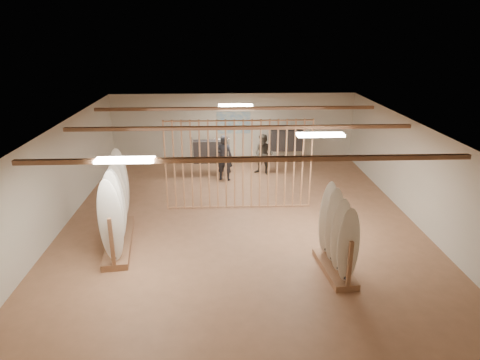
{
  "coord_description": "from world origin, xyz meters",
  "views": [
    {
      "loc": [
        -0.52,
        -11.49,
        5.28
      ],
      "look_at": [
        0.0,
        0.0,
        1.2
      ],
      "focal_mm": 32.0,
      "sensor_mm": 36.0,
      "label": 1
    }
  ],
  "objects_px": {
    "shopper_a": "(224,155)",
    "clothing_rack_a": "(211,152)",
    "rack_left": "(117,217)",
    "shopper_b": "(264,152)",
    "rack_right": "(336,246)",
    "clothing_rack_b": "(287,140)"
  },
  "relations": [
    {
      "from": "rack_left",
      "to": "shopper_a",
      "type": "bearing_deg",
      "value": 52.86
    },
    {
      "from": "clothing_rack_b",
      "to": "shopper_b",
      "type": "relative_size",
      "value": 0.84
    },
    {
      "from": "rack_left",
      "to": "shopper_a",
      "type": "relative_size",
      "value": 1.45
    },
    {
      "from": "clothing_rack_a",
      "to": "rack_right",
      "type": "bearing_deg",
      "value": -68.24
    },
    {
      "from": "rack_left",
      "to": "shopper_b",
      "type": "bearing_deg",
      "value": 44.44
    },
    {
      "from": "clothing_rack_a",
      "to": "shopper_b",
      "type": "bearing_deg",
      "value": 2.3
    },
    {
      "from": "rack_right",
      "to": "shopper_b",
      "type": "height_order",
      "value": "rack_right"
    },
    {
      "from": "rack_right",
      "to": "shopper_a",
      "type": "height_order",
      "value": "rack_right"
    },
    {
      "from": "shopper_a",
      "to": "clothing_rack_a",
      "type": "bearing_deg",
      "value": -26.33
    },
    {
      "from": "rack_right",
      "to": "rack_left",
      "type": "bearing_deg",
      "value": 158.02
    },
    {
      "from": "rack_left",
      "to": "shopper_b",
      "type": "distance_m",
      "value": 6.95
    },
    {
      "from": "clothing_rack_a",
      "to": "clothing_rack_b",
      "type": "relative_size",
      "value": 0.99
    },
    {
      "from": "clothing_rack_b",
      "to": "clothing_rack_a",
      "type": "bearing_deg",
      "value": -153.26
    },
    {
      "from": "rack_right",
      "to": "clothing_rack_b",
      "type": "relative_size",
      "value": 1.32
    },
    {
      "from": "shopper_a",
      "to": "rack_left",
      "type": "bearing_deg",
      "value": 75.88
    },
    {
      "from": "rack_left",
      "to": "rack_right",
      "type": "xyz_separation_m",
      "value": [
        5.24,
        -1.56,
        -0.09
      ]
    },
    {
      "from": "rack_left",
      "to": "shopper_b",
      "type": "relative_size",
      "value": 1.58
    },
    {
      "from": "clothing_rack_a",
      "to": "shopper_a",
      "type": "relative_size",
      "value": 0.77
    },
    {
      "from": "clothing_rack_a",
      "to": "shopper_a",
      "type": "bearing_deg",
      "value": -43.28
    },
    {
      "from": "clothing_rack_b",
      "to": "shopper_b",
      "type": "distance_m",
      "value": 1.75
    },
    {
      "from": "clothing_rack_a",
      "to": "rack_left",
      "type": "bearing_deg",
      "value": -114.55
    },
    {
      "from": "rack_left",
      "to": "clothing_rack_a",
      "type": "height_order",
      "value": "rack_left"
    }
  ]
}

